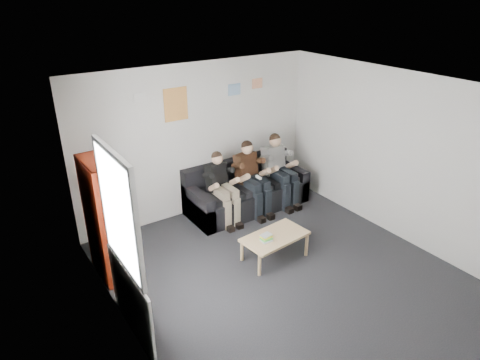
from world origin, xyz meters
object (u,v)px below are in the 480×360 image
at_px(bookshelf, 102,220).
at_px(person_right, 280,170).
at_px(sofa, 246,192).
at_px(person_left, 223,188).
at_px(person_middle, 252,178).
at_px(coffee_table, 275,238).

height_order(bookshelf, person_right, bookshelf).
bearing_deg(bookshelf, person_right, 4.80).
bearing_deg(bookshelf, sofa, 10.18).
bearing_deg(bookshelf, person_left, 8.37).
bearing_deg(person_middle, person_right, -8.43).
height_order(sofa, bookshelf, bookshelf).
distance_m(sofa, person_right, 0.75).
distance_m(coffee_table, person_left, 1.45).
bearing_deg(person_middle, coffee_table, -120.93).
relative_size(sofa, bookshelf, 1.29).
xyz_separation_m(coffee_table, person_right, (1.22, 1.41, 0.32)).
xyz_separation_m(coffee_table, person_left, (-0.05, 1.42, 0.29)).
bearing_deg(bookshelf, coffee_table, -26.43).
height_order(coffee_table, person_left, person_left).
bearing_deg(sofa, bookshelf, -168.58).
bearing_deg(coffee_table, person_left, 91.82).
xyz_separation_m(sofa, person_middle, (0.00, -0.20, 0.35)).
xyz_separation_m(person_middle, person_right, (0.63, -0.00, 0.00)).
relative_size(coffee_table, person_left, 0.79).
distance_m(person_left, person_right, 1.26).
xyz_separation_m(person_left, person_middle, (0.63, -0.00, 0.03)).
xyz_separation_m(bookshelf, person_middle, (2.82, 0.37, -0.21)).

